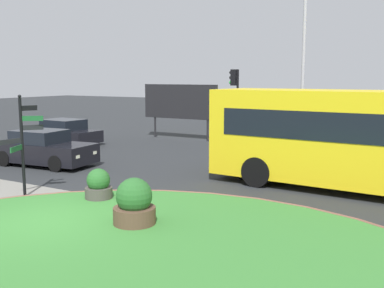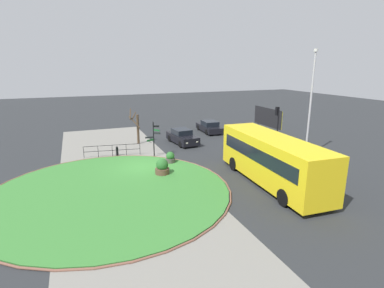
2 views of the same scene
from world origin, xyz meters
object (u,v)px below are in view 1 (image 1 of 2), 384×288
at_px(car_near_lane, 62,133).
at_px(traffic_light_near, 235,91).
at_px(planter_kerbside, 99,187).
at_px(bus_yellow, 366,139).
at_px(signpost_directional, 23,140).
at_px(planter_near_signpost, 134,205).
at_px(billboard_left, 180,102).
at_px(car_far_lane, 43,149).
at_px(lamppost_tall, 304,52).

distance_m(car_near_lane, traffic_light_near, 9.67).
bearing_deg(traffic_light_near, planter_kerbside, 85.25).
bearing_deg(bus_yellow, traffic_light_near, -35.44).
height_order(signpost_directional, planter_near_signpost, signpost_directional).
height_order(bus_yellow, billboard_left, billboard_left).
bearing_deg(planter_near_signpost, signpost_directional, 172.82).
height_order(bus_yellow, traffic_light_near, traffic_light_near).
xyz_separation_m(bus_yellow, car_near_lane, (-16.04, 2.85, -1.08)).
relative_size(car_far_lane, planter_kerbside, 4.59).
distance_m(car_near_lane, car_far_lane, 6.13).
distance_m(lamppost_tall, planter_near_signpost, 13.48).
xyz_separation_m(signpost_directional, car_far_lane, (-3.49, 3.83, -1.07)).
relative_size(car_far_lane, billboard_left, 0.90).
bearing_deg(car_near_lane, billboard_left, -129.58).
height_order(car_near_lane, billboard_left, billboard_left).
height_order(lamppost_tall, planter_near_signpost, lamppost_tall).
distance_m(car_far_lane, planter_kerbside, 6.47).
height_order(car_far_lane, traffic_light_near, traffic_light_near).
distance_m(car_far_lane, lamppost_tall, 12.45).
relative_size(car_near_lane, planter_kerbside, 4.72).
bearing_deg(lamppost_tall, billboard_left, 170.33).
relative_size(billboard_left, planter_near_signpost, 4.05).
bearing_deg(lamppost_tall, planter_near_signpost, -90.93).
distance_m(car_near_lane, lamppost_tall, 13.26).
relative_size(bus_yellow, car_far_lane, 2.23).
bearing_deg(bus_yellow, planter_kerbside, 40.45).
distance_m(car_far_lane, billboard_left, 9.82).
bearing_deg(planter_kerbside, billboard_left, 111.52).
bearing_deg(bus_yellow, signpost_directional, 36.43).
relative_size(car_near_lane, billboard_left, 0.93).
xyz_separation_m(car_near_lane, lamppost_tall, (12.07, 3.63, 4.15)).
bearing_deg(car_far_lane, planter_near_signpost, -34.25).
relative_size(lamppost_tall, planter_kerbside, 9.21).
relative_size(signpost_directional, bus_yellow, 0.31).
bearing_deg(traffic_light_near, planter_near_signpost, 95.80).
relative_size(car_far_lane, planter_near_signpost, 3.67).
bearing_deg(planter_kerbside, traffic_light_near, 93.02).
relative_size(bus_yellow, planter_near_signpost, 8.19).
relative_size(traffic_light_near, billboard_left, 0.81).
height_order(lamppost_tall, billboard_left, lamppost_tall).
bearing_deg(billboard_left, planter_kerbside, -68.02).
xyz_separation_m(lamppost_tall, billboard_left, (-7.55, 1.29, -2.63)).
bearing_deg(planter_near_signpost, planter_kerbside, 149.96).
relative_size(signpost_directional, car_near_lane, 0.67).
relative_size(signpost_directional, car_far_lane, 0.69).
xyz_separation_m(signpost_directional, bus_yellow, (8.71, 5.76, -0.03)).
xyz_separation_m(car_far_lane, lamppost_tall, (8.22, 8.40, 4.10)).
bearing_deg(planter_near_signpost, bus_yellow, 56.54).
relative_size(planter_near_signpost, planter_kerbside, 1.25).
distance_m(signpost_directional, bus_yellow, 10.44).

